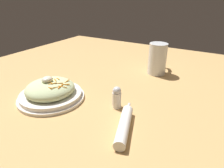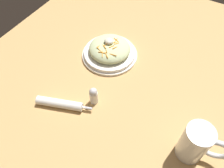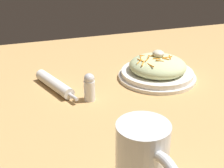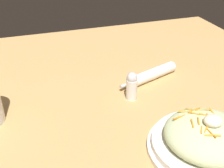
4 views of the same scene
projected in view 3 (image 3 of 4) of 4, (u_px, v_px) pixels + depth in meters
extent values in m
plane|color=tan|center=(167.00, 118.00, 0.74)|extent=(1.43, 1.43, 0.00)
cylinder|color=white|center=(157.00, 77.00, 0.95)|extent=(0.24, 0.24, 0.01)
cylinder|color=white|center=(157.00, 73.00, 0.95)|extent=(0.22, 0.22, 0.01)
ellipsoid|color=beige|center=(158.00, 66.00, 0.94)|extent=(0.17, 0.17, 0.06)
cylinder|color=orange|center=(151.00, 65.00, 0.88)|extent=(0.03, 0.01, 0.00)
cylinder|color=orange|center=(170.00, 57.00, 0.92)|extent=(0.03, 0.01, 0.00)
cylinder|color=orange|center=(149.00, 56.00, 0.92)|extent=(0.03, 0.02, 0.01)
cylinder|color=orange|center=(140.00, 61.00, 0.91)|extent=(0.02, 0.03, 0.01)
cylinder|color=orange|center=(163.00, 57.00, 0.91)|extent=(0.03, 0.02, 0.01)
cylinder|color=orange|center=(143.00, 63.00, 0.89)|extent=(0.03, 0.02, 0.01)
cylinder|color=orange|center=(140.00, 60.00, 0.91)|extent=(0.03, 0.01, 0.00)
cylinder|color=orange|center=(152.00, 56.00, 0.92)|extent=(0.01, 0.02, 0.00)
cylinder|color=orange|center=(166.00, 59.00, 0.90)|extent=(0.01, 0.02, 0.00)
cylinder|color=orange|center=(157.00, 59.00, 0.90)|extent=(0.01, 0.02, 0.00)
cylinder|color=orange|center=(160.00, 61.00, 0.89)|extent=(0.01, 0.02, 0.01)
cylinder|color=orange|center=(169.00, 57.00, 0.92)|extent=(0.00, 0.02, 0.01)
cylinder|color=orange|center=(141.00, 58.00, 0.93)|extent=(0.03, 0.01, 0.01)
cylinder|color=orange|center=(147.00, 60.00, 0.91)|extent=(0.02, 0.02, 0.00)
cylinder|color=orange|center=(143.00, 56.00, 0.94)|extent=(0.01, 0.02, 0.01)
cylinder|color=orange|center=(168.00, 57.00, 0.92)|extent=(0.00, 0.02, 0.00)
ellipsoid|color=#EFEACC|center=(158.00, 54.00, 0.92)|extent=(0.04, 0.03, 0.02)
cylinder|color=white|center=(142.00, 164.00, 0.48)|extent=(0.08, 0.08, 0.14)
cylinder|color=white|center=(142.00, 156.00, 0.48)|extent=(0.07, 0.07, 0.01)
cylinder|color=white|center=(54.00, 84.00, 0.88)|extent=(0.17, 0.09, 0.03)
cylinder|color=silver|center=(73.00, 97.00, 0.81)|extent=(0.04, 0.02, 0.01)
cylinder|color=white|center=(90.00, 91.00, 0.81)|extent=(0.03, 0.03, 0.06)
sphere|color=silver|center=(89.00, 79.00, 0.80)|extent=(0.03, 0.03, 0.03)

